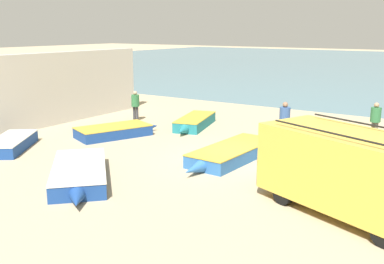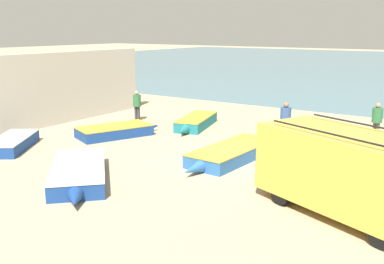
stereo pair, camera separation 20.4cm
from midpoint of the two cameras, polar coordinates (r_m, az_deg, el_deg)
ground_plane at (r=17.29m, az=4.65°, el=-3.68°), size 200.00×200.00×0.00m
harbor_wall at (r=24.71m, az=-17.24°, el=5.28°), size 0.50×11.98×3.75m
parked_van at (r=12.73m, az=19.35°, el=-4.67°), size 5.66×3.94×2.39m
fishing_rowboat_0 at (r=17.41m, az=4.68°, el=-2.68°), size 1.86×5.31×0.51m
fishing_rowboat_1 at (r=15.38m, az=-14.50°, el=-5.15°), size 4.29×4.26×0.54m
fishing_rowboat_2 at (r=22.95m, az=0.04°, el=1.24°), size 2.17×4.34×0.54m
fishing_rowboat_4 at (r=21.39m, az=-10.00°, el=0.12°), size 2.82×4.17×0.50m
fishing_rowboat_5 at (r=20.38m, az=-22.13°, el=-1.30°), size 2.93×3.66×0.50m
fisherman_0 at (r=24.75m, az=-7.44°, el=3.68°), size 0.43×0.43×1.65m
fisherman_1 at (r=18.30m, az=15.71°, el=-0.06°), size 0.42×0.42×1.62m
fisherman_2 at (r=20.32m, az=11.40°, el=1.75°), size 0.47×0.47×1.80m
fisherman_3 at (r=21.83m, az=22.02°, el=1.70°), size 0.45×0.45×1.72m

